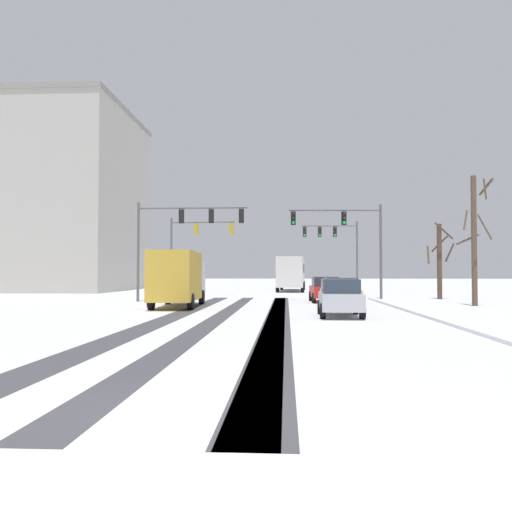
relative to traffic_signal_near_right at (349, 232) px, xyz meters
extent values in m
plane|color=silver|center=(-5.85, -28.75, -4.66)|extent=(300.00, 300.00, 0.00)
cube|color=#424247|center=(-4.54, -13.29, -4.65)|extent=(0.95, 34.00, 0.01)
cube|color=#424247|center=(-4.67, -13.29, -4.65)|extent=(0.81, 34.00, 0.01)
cube|color=#424247|center=(-9.06, -13.29, -4.65)|extent=(1.06, 34.00, 0.01)
cube|color=#424247|center=(-7.04, -13.29, -4.65)|extent=(0.83, 34.00, 0.01)
cube|color=white|center=(3.58, -14.84, -4.60)|extent=(4.00, 34.00, 0.12)
cylinder|color=#56565B|center=(2.18, 0.16, -1.41)|extent=(0.18, 0.18, 6.50)
cylinder|color=#56565B|center=(-0.93, -0.05, 1.44)|extent=(6.22, 0.54, 0.12)
cube|color=black|center=(-0.31, 0.00, 0.89)|extent=(0.34, 0.26, 0.90)
sphere|color=black|center=(-0.30, -0.16, 1.19)|extent=(0.20, 0.20, 0.20)
sphere|color=black|center=(-0.30, -0.16, 0.89)|extent=(0.20, 0.20, 0.20)
sphere|color=green|center=(-0.30, -0.16, 0.59)|extent=(0.20, 0.20, 0.20)
cube|color=black|center=(-3.72, -0.23, 0.89)|extent=(0.34, 0.26, 0.90)
sphere|color=black|center=(-3.71, -0.39, 1.19)|extent=(0.20, 0.20, 0.20)
sphere|color=black|center=(-3.71, -0.39, 0.89)|extent=(0.20, 0.20, 0.20)
sphere|color=green|center=(-3.71, -0.39, 0.59)|extent=(0.20, 0.20, 0.20)
cylinder|color=#56565B|center=(-13.88, 8.16, -1.41)|extent=(0.18, 0.18, 6.50)
cylinder|color=#56565B|center=(-11.19, 7.99, 1.44)|extent=(5.38, 0.46, 0.12)
cube|color=#B79319|center=(-11.73, 8.03, 0.89)|extent=(0.33, 0.26, 0.90)
sphere|color=black|center=(-11.72, 8.19, 1.19)|extent=(0.20, 0.20, 0.20)
sphere|color=black|center=(-11.72, 8.19, 0.89)|extent=(0.20, 0.20, 0.20)
sphere|color=green|center=(-11.72, 8.19, 0.59)|extent=(0.20, 0.20, 0.20)
cube|color=#B79319|center=(-8.77, 7.84, 0.89)|extent=(0.33, 0.26, 0.90)
sphere|color=black|center=(-8.76, 8.00, 1.19)|extent=(0.20, 0.20, 0.20)
sphere|color=black|center=(-8.76, 8.00, 0.89)|extent=(0.20, 0.20, 0.20)
sphere|color=green|center=(-8.76, 8.00, 0.59)|extent=(0.20, 0.20, 0.20)
cylinder|color=#56565B|center=(2.18, 12.16, -1.41)|extent=(0.18, 0.18, 6.50)
cylinder|color=#56565B|center=(-0.30, 12.05, 1.44)|extent=(4.97, 0.34, 0.12)
cube|color=black|center=(0.19, 12.07, 0.89)|extent=(0.33, 0.25, 0.90)
sphere|color=black|center=(0.20, 11.91, 1.19)|extent=(0.20, 0.20, 0.20)
sphere|color=black|center=(0.20, 11.91, 0.89)|extent=(0.20, 0.20, 0.20)
sphere|color=green|center=(0.20, 11.91, 0.59)|extent=(0.20, 0.20, 0.20)
cube|color=black|center=(-1.17, 12.01, 0.89)|extent=(0.33, 0.25, 0.90)
sphere|color=black|center=(-1.17, 11.85, 1.19)|extent=(0.20, 0.20, 0.20)
sphere|color=black|center=(-1.17, 11.85, 0.89)|extent=(0.20, 0.20, 0.20)
sphere|color=green|center=(-1.17, 11.85, 0.59)|extent=(0.20, 0.20, 0.20)
cube|color=black|center=(-2.54, 11.95, 0.89)|extent=(0.33, 0.25, 0.90)
sphere|color=black|center=(-2.53, 11.79, 1.19)|extent=(0.20, 0.20, 0.20)
sphere|color=black|center=(-2.53, 11.79, 0.89)|extent=(0.20, 0.20, 0.20)
sphere|color=green|center=(-2.53, 11.79, 0.59)|extent=(0.20, 0.20, 0.20)
cylinder|color=#56565B|center=(-13.88, -1.84, -1.41)|extent=(0.18, 0.18, 6.50)
cylinder|color=#56565B|center=(-10.31, -1.87, 1.44)|extent=(7.14, 0.17, 0.12)
cube|color=black|center=(-11.02, -1.86, 0.89)|extent=(0.32, 0.24, 0.90)
sphere|color=black|center=(-11.02, -1.70, 1.19)|extent=(0.20, 0.20, 0.20)
sphere|color=black|center=(-11.02, -1.70, 0.89)|extent=(0.20, 0.20, 0.20)
sphere|color=green|center=(-11.02, -1.70, 0.59)|extent=(0.20, 0.20, 0.20)
cube|color=black|center=(-9.06, -1.87, 0.89)|extent=(0.32, 0.24, 0.90)
sphere|color=black|center=(-9.06, -1.71, 1.19)|extent=(0.20, 0.20, 0.20)
sphere|color=black|center=(-9.06, -1.71, 0.89)|extent=(0.20, 0.20, 0.20)
sphere|color=green|center=(-9.06, -1.71, 0.59)|extent=(0.20, 0.20, 0.20)
cube|color=black|center=(-7.10, -1.89, 0.89)|extent=(0.32, 0.24, 0.90)
sphere|color=black|center=(-7.09, -1.73, 1.19)|extent=(0.20, 0.20, 0.20)
sphere|color=black|center=(-7.09, -1.73, 0.89)|extent=(0.20, 0.20, 0.20)
sphere|color=green|center=(-7.09, -1.73, 0.59)|extent=(0.20, 0.20, 0.20)
cube|color=red|center=(-1.73, -1.72, -3.99)|extent=(1.82, 4.15, 0.70)
cube|color=#2D3847|center=(-1.73, -1.87, -3.34)|extent=(1.61, 1.94, 0.60)
cylinder|color=black|center=(-2.57, -0.47, -4.34)|extent=(0.24, 0.65, 0.64)
cylinder|color=black|center=(-0.96, -0.42, -4.34)|extent=(0.24, 0.65, 0.64)
cylinder|color=black|center=(-2.50, -3.01, -4.34)|extent=(0.24, 0.65, 0.64)
cylinder|color=black|center=(-0.89, -2.96, -4.34)|extent=(0.24, 0.65, 0.64)
cube|color=yellow|center=(-1.38, -7.84, -3.99)|extent=(1.84, 4.16, 0.70)
cube|color=#2D3847|center=(-1.37, -7.99, -3.34)|extent=(1.62, 1.95, 0.60)
cylinder|color=black|center=(-2.23, -6.60, -4.34)|extent=(0.24, 0.65, 0.64)
cylinder|color=black|center=(-0.62, -6.54, -4.34)|extent=(0.24, 0.65, 0.64)
cylinder|color=black|center=(-2.14, -9.14, -4.34)|extent=(0.24, 0.65, 0.64)
cylinder|color=black|center=(-0.53, -9.08, -4.34)|extent=(0.24, 0.65, 0.64)
cube|color=#B7BABF|center=(-1.88, -12.78, -3.99)|extent=(1.79, 4.13, 0.70)
cube|color=#2D3847|center=(-1.88, -12.93, -3.34)|extent=(1.60, 1.93, 0.60)
cylinder|color=black|center=(-2.66, -11.49, -4.34)|extent=(0.23, 0.64, 0.64)
cylinder|color=black|center=(-1.04, -11.52, -4.34)|extent=(0.23, 0.64, 0.64)
cylinder|color=black|center=(-2.71, -14.03, -4.34)|extent=(0.23, 0.64, 0.64)
cylinder|color=black|center=(-1.10, -14.06, -4.34)|extent=(0.23, 0.64, 0.64)
cube|color=silver|center=(-3.67, 18.36, -2.73)|extent=(3.02, 11.11, 2.90)
cube|color=#283342|center=(-3.67, 18.36, -2.38)|extent=(3.01, 10.23, 0.90)
cylinder|color=black|center=(-2.66, 14.46, -4.18)|extent=(0.34, 0.97, 0.96)
cylinder|color=black|center=(-5.04, 14.57, -4.18)|extent=(0.34, 0.97, 0.96)
cylinder|color=black|center=(-2.33, 21.60, -4.18)|extent=(0.34, 0.97, 0.96)
cylinder|color=black|center=(-4.70, 21.71, -4.18)|extent=(0.34, 0.97, 0.96)
cube|color=silver|center=(-10.28, -4.11, -3.19)|extent=(2.19, 2.28, 2.10)
cube|color=gold|center=(-10.13, -7.81, -2.94)|extent=(2.41, 5.29, 2.60)
cylinder|color=black|center=(-11.27, -4.59, -4.24)|extent=(0.31, 0.85, 0.84)
cylinder|color=black|center=(-9.25, -4.51, -4.24)|extent=(0.31, 0.85, 0.84)
cylinder|color=black|center=(-11.08, -9.28, -4.24)|extent=(0.31, 0.85, 0.84)
cylinder|color=black|center=(-9.06, -9.19, -4.24)|extent=(0.31, 0.85, 0.84)
cylinder|color=brown|center=(6.49, -5.18, -0.94)|extent=(0.31, 0.31, 7.42)
cylinder|color=brown|center=(6.90, -5.70, -0.22)|extent=(1.15, 0.94, 1.38)
cylinder|color=brown|center=(7.03, -5.44, 1.98)|extent=(0.64, 1.19, 1.07)
cylinder|color=brown|center=(6.35, -4.51, -0.83)|extent=(1.41, 0.40, 0.68)
cylinder|color=brown|center=(7.23, -5.10, 2.14)|extent=(0.31, 1.56, 0.79)
cylinder|color=brown|center=(6.09, -4.96, 0.26)|extent=(0.57, 0.91, 1.21)
cylinder|color=#4C3828|center=(6.72, 2.52, -1.97)|extent=(0.35, 0.35, 5.37)
cylinder|color=#4C3828|center=(6.95, 3.07, -0.64)|extent=(1.24, 0.61, 1.29)
cylinder|color=#4C3828|center=(6.87, 1.87, 0.17)|extent=(1.41, 0.44, 1.20)
cylinder|color=#4C3828|center=(7.47, 2.58, -1.34)|extent=(0.26, 1.59, 1.30)
cylinder|color=#4C3828|center=(5.98, 2.68, -1.48)|extent=(0.48, 1.60, 1.37)
cube|color=#B2ADA3|center=(-33.63, 19.02, 4.60)|extent=(25.46, 17.75, 18.52)
cube|color=gray|center=(-33.63, 19.02, 14.11)|extent=(25.76, 18.05, 0.50)
camera|label=1|loc=(-4.21, -35.95, -2.74)|focal=37.21mm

